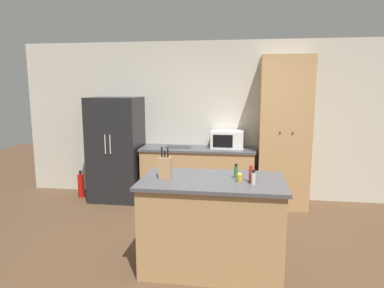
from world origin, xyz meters
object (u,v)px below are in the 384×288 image
Objects in this scene: pantry_cabinet at (284,133)px; knife_block at (165,167)px; spice_bottle_green_herb at (239,178)px; refrigerator at (116,149)px; spice_bottle_short_red at (251,175)px; fire_extinguisher at (81,185)px; microwave at (227,139)px; spice_bottle_tall_dark at (236,172)px; spice_bottle_amber_oil at (253,178)px.

pantry_cabinet is 7.13× the size of knife_block.
refrigerator is at bearing 134.78° from spice_bottle_green_herb.
spice_bottle_short_red is 0.36× the size of fire_extinguisher.
microwave reaches higher than spice_bottle_tall_dark.
spice_bottle_amber_oil is 1.64× the size of spice_bottle_green_herb.
fire_extinguisher is at bearing -177.25° from refrigerator.
knife_block is at bearing 173.86° from spice_bottle_amber_oil.
microwave is at bearing 95.65° from spice_bottle_green_herb.
pantry_cabinet is 5.02× the size of fire_extinguisher.
spice_bottle_tall_dark is at bearing 136.39° from spice_bottle_short_red.
knife_block is at bearing -171.57° from spice_bottle_tall_dark.
knife_block is at bearing -46.01° from fire_extinguisher.
microwave reaches higher than spice_bottle_green_herb.
refrigerator reaches higher than knife_block.
knife_block reaches higher than spice_bottle_green_herb.
fire_extinguisher is at bearing 133.99° from knife_block.
pantry_cabinet is 13.77× the size of spice_bottle_short_red.
pantry_cabinet is at bearing 1.42° from fire_extinguisher.
spice_bottle_green_herb is (0.22, -2.19, -0.05)m from microwave.
spice_bottle_short_red is (0.15, -0.14, 0.01)m from spice_bottle_tall_dark.
knife_block is (-0.53, -2.17, 0.03)m from microwave.
spice_bottle_amber_oil is 0.15m from spice_bottle_green_herb.
spice_bottle_amber_oil is 3.60m from fire_extinguisher.
spice_bottle_tall_dark is at bearing -43.98° from refrigerator.
knife_block reaches higher than spice_bottle_amber_oil.
microwave is (1.82, 0.14, 0.18)m from refrigerator.
pantry_cabinet is 2.51m from knife_block.
spice_bottle_tall_dark is 0.32× the size of fire_extinguisher.
refrigerator is 5.22× the size of knife_block.
spice_bottle_short_red is (2.14, -2.07, 0.17)m from refrigerator.
spice_bottle_amber_oil is (0.17, -0.20, -0.00)m from spice_bottle_tall_dark.
spice_bottle_short_red is 3.55m from fire_extinguisher.
microwave is 2.29m from spice_bottle_amber_oil.
spice_bottle_short_red reaches higher than spice_bottle_green_herb.
refrigerator reaches higher than microwave.
refrigerator is 3.67× the size of fire_extinguisher.
pantry_cabinet reaches higher than refrigerator.
refrigerator reaches higher than spice_bottle_short_red.
spice_bottle_tall_dark is (-0.69, -1.98, -0.15)m from pantry_cabinet.
pantry_cabinet is at bearing -5.52° from microwave.
knife_block reaches higher than fire_extinguisher.
microwave is at bearing 4.27° from refrigerator.
knife_block is at bearing -123.92° from pantry_cabinet.
spice_bottle_green_herb is at bearing -1.32° from knife_block.
spice_bottle_tall_dark is (0.71, 0.11, -0.04)m from knife_block.
spice_bottle_amber_oil is (0.35, -2.26, -0.02)m from microwave.
knife_block is 2.33× the size of spice_bottle_amber_oil.
spice_bottle_tall_dark is 0.20m from spice_bottle_short_red.
pantry_cabinet is at bearing 70.74° from spice_bottle_tall_dark.
refrigerator is at bearing -175.73° from microwave.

